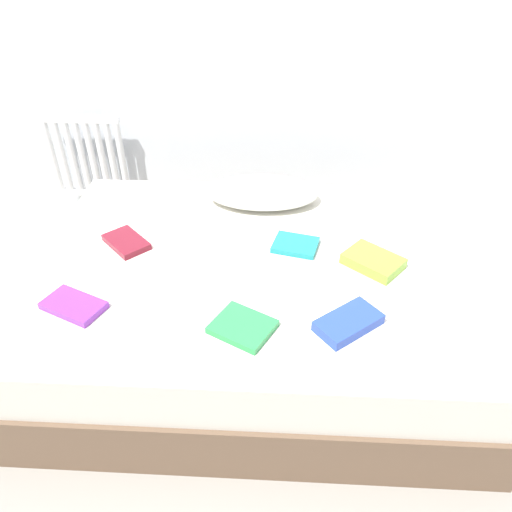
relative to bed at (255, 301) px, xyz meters
The scene contains 10 objects.
ground_plane 0.25m from the bed, ahead, with size 8.00×8.00×0.00m, color #9E998E.
bed is the anchor object (origin of this frame).
radiator 1.70m from the bed, 134.93° to the left, with size 0.52×0.04×0.56m.
pillow 0.61m from the bed, 89.09° to the left, with size 0.59×0.35×0.11m, color white.
textbook_lime 0.59m from the bed, ahead, with size 0.24×0.17×0.05m, color #8CC638.
textbook_maroon 0.67m from the bed, behind, with size 0.22×0.14×0.03m, color maroon.
textbook_teal 0.34m from the bed, 29.47° to the left, with size 0.20×0.16×0.03m, color teal.
textbook_blue 0.62m from the bed, 48.06° to the right, with size 0.25×0.14×0.04m, color #2847B7.
textbook_purple 0.83m from the bed, 152.40° to the right, with size 0.24×0.14×0.03m, color purple.
textbook_green 0.52m from the bed, 93.06° to the right, with size 0.21×0.18×0.03m, color green.
Camera 1 is at (0.09, -1.73, 1.77)m, focal length 33.61 mm.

